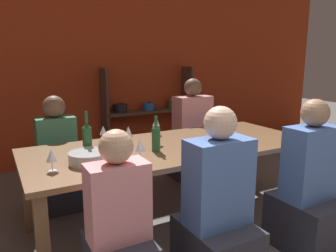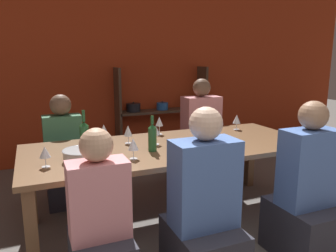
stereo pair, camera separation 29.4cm
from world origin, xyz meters
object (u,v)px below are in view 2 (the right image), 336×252
at_px(wine_glass_white_a, 156,131).
at_px(person_far_b, 64,163).
at_px(wine_glass_red_a, 104,130).
at_px(person_far_a, 201,144).
at_px(wine_glass_empty_b, 237,119).
at_px(person_near_c, 101,241).
at_px(person_near_b, 305,202).
at_px(wine_glass_empty_a, 128,131).
at_px(wine_bottle_green, 152,137).
at_px(person_near_a, 203,222).
at_px(mixing_bowl, 83,154).
at_px(wine_bottle_dark, 85,136).
at_px(dining_table, 172,153).
at_px(shelf_unit, 162,124).
at_px(wine_glass_empty_c, 159,122).
at_px(wine_glass_red_b, 45,153).
at_px(wine_glass_red_c, 133,145).

relative_size(wine_glass_white_a, person_far_b, 0.15).
distance_m(wine_glass_red_a, person_far_a, 1.45).
bearing_deg(person_far_a, wine_glass_empty_b, 104.16).
bearing_deg(person_near_c, person_near_b, -3.95).
height_order(wine_glass_empty_a, person_near_c, person_near_c).
height_order(wine_bottle_green, wine_glass_red_a, wine_bottle_green).
xyz_separation_m(wine_glass_empty_a, person_near_a, (0.20, -1.04, -0.41)).
bearing_deg(person_near_b, person_near_a, 177.62).
xyz_separation_m(mixing_bowl, person_far_b, (-0.06, 0.96, -0.36)).
relative_size(wine_glass_white_a, person_near_c, 0.15).
height_order(wine_bottle_green, wine_glass_empty_a, wine_bottle_green).
xyz_separation_m(mixing_bowl, person_near_a, (0.65, -0.69, -0.34)).
distance_m(mixing_bowl, wine_glass_white_a, 0.71).
distance_m(wine_bottle_dark, wine_glass_empty_b, 1.65).
bearing_deg(dining_table, wine_bottle_dark, 176.09).
bearing_deg(wine_glass_empty_b, mixing_bowl, -164.66).
distance_m(wine_bottle_green, wine_glass_white_a, 0.21).
xyz_separation_m(wine_bottle_dark, person_near_c, (-0.06, -0.83, -0.45)).
bearing_deg(shelf_unit, wine_glass_empty_c, -112.82).
relative_size(wine_glass_red_b, wine_glass_empty_b, 0.93).
bearing_deg(person_near_c, wine_bottle_green, 49.00).
height_order(wine_glass_empty_b, wine_glass_empty_c, wine_glass_empty_c).
xyz_separation_m(person_near_a, person_far_b, (-0.71, 1.65, -0.01)).
relative_size(mixing_bowl, wine_bottle_green, 1.01).
bearing_deg(person_far_a, wine_bottle_dark, 28.03).
bearing_deg(wine_glass_red_c, wine_bottle_green, 35.49).
distance_m(wine_glass_red_a, wine_glass_empty_c, 0.59).
bearing_deg(wine_glass_red_c, wine_glass_red_b, 174.87).
bearing_deg(wine_glass_red_a, person_far_b, 121.58).
relative_size(wine_glass_red_a, wine_glass_red_b, 1.13).
height_order(wine_bottle_dark, wine_glass_white_a, wine_bottle_dark).
bearing_deg(wine_glass_red_a, person_near_a, -70.88).
xyz_separation_m(wine_glass_red_c, person_near_c, (-0.37, -0.51, -0.43)).
height_order(mixing_bowl, wine_glass_red_c, wine_glass_red_c).
xyz_separation_m(shelf_unit, wine_glass_red_b, (-1.76, -2.21, 0.35)).
relative_size(wine_bottle_green, wine_glass_red_b, 1.96).
xyz_separation_m(wine_glass_empty_c, person_near_c, (-0.84, -1.19, -0.45)).
distance_m(wine_bottle_dark, wine_glass_empty_c, 0.87).
distance_m(shelf_unit, person_near_c, 3.16).
height_order(mixing_bowl, wine_glass_empty_c, wine_glass_empty_c).
height_order(wine_bottle_green, person_far_a, person_far_a).
relative_size(wine_glass_red_b, wine_glass_white_a, 0.90).
height_order(wine_glass_red_a, person_near_a, person_near_a).
bearing_deg(dining_table, mixing_bowl, -169.10).
height_order(wine_bottle_green, person_far_b, person_far_b).
height_order(person_far_a, person_far_b, person_far_a).
bearing_deg(person_far_a, dining_table, 48.64).
relative_size(wine_glass_red_a, person_far_b, 0.15).
distance_m(wine_glass_empty_a, wine_glass_red_c, 0.47).
distance_m(shelf_unit, person_near_b, 2.88).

